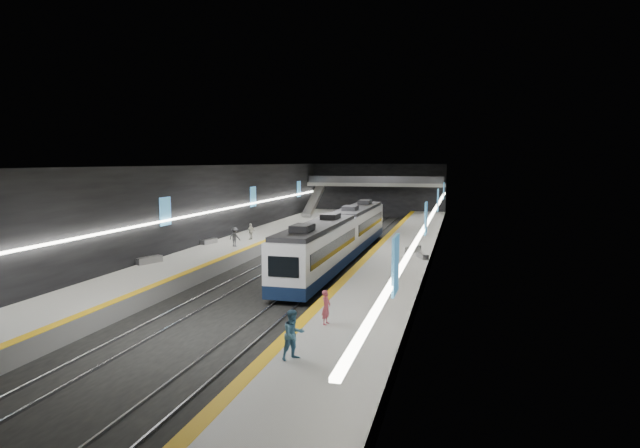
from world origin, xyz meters
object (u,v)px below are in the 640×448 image
(train, at_px, (341,235))
(bench_right_near, at_px, (422,256))
(bench_left_near, at_px, (149,260))
(passenger_right_b, at_px, (293,335))
(bench_left_far, at_px, (209,242))
(bench_right_far, at_px, (413,249))
(passenger_left_a, at_px, (251,232))
(passenger_right_a, at_px, (326,308))
(escalator, at_px, (314,201))
(passenger_left_b, at_px, (235,237))

(train, height_order, bench_right_near, train)
(bench_right_near, bearing_deg, train, 136.13)
(bench_left_near, distance_m, passenger_right_b, 22.06)
(bench_left_far, xyz_separation_m, bench_right_far, (18.01, 0.58, 0.00))
(bench_right_near, relative_size, passenger_left_a, 1.08)
(passenger_right_a, height_order, passenger_right_b, passenger_right_b)
(escalator, distance_m, bench_right_far, 31.45)
(bench_left_near, height_order, passenger_left_b, passenger_left_b)
(train, height_order, passenger_left_a, train)
(train, relative_size, passenger_left_b, 17.99)
(escalator, height_order, passenger_right_b, escalator)
(passenger_right_a, xyz_separation_m, passenger_right_b, (-0.11, -4.49, 0.16))
(passenger_left_b, bearing_deg, bench_right_near, -173.22)
(bench_right_far, bearing_deg, passenger_right_b, -70.07)
(passenger_right_b, bearing_deg, bench_left_near, 86.24)
(train, bearing_deg, bench_right_far, 1.90)
(bench_right_far, bearing_deg, passenger_right_a, -70.80)
(passenger_right_b, xyz_separation_m, passenger_left_b, (-13.01, 24.00, -0.11))
(bench_left_far, bearing_deg, passenger_left_a, 65.71)
(passenger_left_b, bearing_deg, passenger_right_a, 136.10)
(passenger_left_a, bearing_deg, train, 96.97)
(bench_right_near, relative_size, passenger_right_a, 1.07)
(bench_left_far, height_order, bench_right_near, bench_left_far)
(bench_right_near, bearing_deg, passenger_left_b, 152.21)
(bench_left_far, bearing_deg, bench_right_near, 6.41)
(train, relative_size, passenger_left_a, 19.47)
(train, xyz_separation_m, passenger_left_a, (-9.37, 3.01, -0.42))
(bench_right_far, xyz_separation_m, passenger_right_b, (-2.15, -25.41, 0.72))
(bench_left_near, bearing_deg, bench_left_far, 111.67)
(passenger_right_b, bearing_deg, bench_left_far, 72.79)
(bench_right_near, bearing_deg, bench_right_far, 85.44)
(passenger_right_a, relative_size, passenger_right_b, 0.83)
(escalator, distance_m, passenger_right_a, 49.94)
(bench_right_far, bearing_deg, bench_right_near, -47.40)
(train, xyz_separation_m, bench_left_far, (-12.00, -0.38, -0.98))
(bench_left_far, bearing_deg, bench_left_near, -76.50)
(train, xyz_separation_m, escalator, (-10.00, 27.22, 0.70))
(escalator, relative_size, passenger_left_b, 4.79)
(bench_right_far, bearing_deg, passenger_left_b, -149.90)
(bench_right_near, height_order, passenger_right_b, passenger_right_b)
(train, bearing_deg, passenger_left_a, 162.17)
(passenger_right_a, relative_size, passenger_left_a, 1.01)
(bench_left_far, relative_size, passenger_right_b, 0.94)
(train, bearing_deg, bench_right_near, -21.48)
(escalator, relative_size, bench_left_far, 4.50)
(escalator, bearing_deg, bench_left_near, -93.08)
(bench_left_far, relative_size, bench_right_far, 0.99)
(escalator, bearing_deg, bench_right_far, -59.34)
(bench_left_far, bearing_deg, passenger_right_b, -43.92)
(passenger_right_a, bearing_deg, escalator, 24.20)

